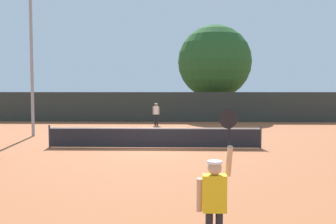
# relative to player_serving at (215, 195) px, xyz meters

# --- Properties ---
(ground_plane) EXTENTS (120.00, 120.00, 0.00)m
(ground_plane) POSITION_rel_player_serving_xyz_m (-1.77, 11.46, -1.07)
(ground_plane) COLOR #9E5633
(tennis_net) EXTENTS (10.10, 0.08, 1.07)m
(tennis_net) POSITION_rel_player_serving_xyz_m (-1.77, 11.46, -0.56)
(tennis_net) COLOR #232328
(tennis_net) RESTS_ON ground
(perimeter_fence) EXTENTS (31.97, 0.12, 2.54)m
(perimeter_fence) POSITION_rel_player_serving_xyz_m (-1.77, 25.70, 0.20)
(perimeter_fence) COLOR #2D332D
(perimeter_fence) RESTS_ON ground
(player_serving) EXTENTS (0.68, 0.39, 2.46)m
(player_serving) POSITION_rel_player_serving_xyz_m (0.00, 0.00, 0.00)
(player_serving) COLOR yellow
(player_serving) RESTS_ON ground
(player_receiving) EXTENTS (0.57, 0.25, 1.71)m
(player_receiving) POSITION_rel_player_serving_xyz_m (-2.37, 22.46, -0.02)
(player_receiving) COLOR white
(player_receiving) RESTS_ON ground
(tennis_ball) EXTENTS (0.07, 0.07, 0.07)m
(tennis_ball) POSITION_rel_player_serving_xyz_m (0.26, 12.39, -1.04)
(tennis_ball) COLOR #CCE033
(tennis_ball) RESTS_ON ground
(light_pole) EXTENTS (1.18, 0.28, 8.54)m
(light_pole) POSITION_rel_player_serving_xyz_m (-9.24, 15.62, 3.77)
(light_pole) COLOR gray
(light_pole) RESTS_ON ground
(large_tree) EXTENTS (6.99, 6.99, 8.90)m
(large_tree) POSITION_rel_player_serving_xyz_m (2.77, 29.64, 4.32)
(large_tree) COLOR brown
(large_tree) RESTS_ON ground
(parked_car_near) EXTENTS (2.41, 4.40, 1.69)m
(parked_car_near) POSITION_rel_player_serving_xyz_m (-9.75, 31.86, -0.30)
(parked_car_near) COLOR black
(parked_car_near) RESTS_ON ground
(parked_car_mid) EXTENTS (2.16, 4.31, 1.69)m
(parked_car_mid) POSITION_rel_player_serving_xyz_m (-4.51, 33.52, -0.30)
(parked_car_mid) COLOR #B7B7BC
(parked_car_mid) RESTS_ON ground
(parked_car_far) EXTENTS (2.32, 4.37, 1.69)m
(parked_car_far) POSITION_rel_player_serving_xyz_m (0.16, 31.37, -0.30)
(parked_car_far) COLOR navy
(parked_car_far) RESTS_ON ground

